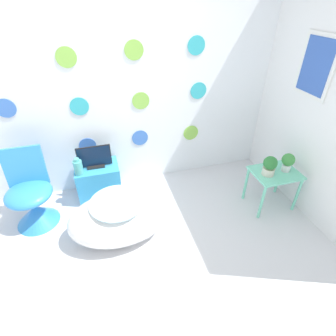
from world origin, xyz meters
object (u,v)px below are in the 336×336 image
(potted_plant_left, at_px, (270,166))
(chair, at_px, (33,203))
(bathtub, at_px, (119,218))
(potted_plant_right, at_px, (288,161))
(tv, at_px, (95,158))
(vase, at_px, (78,167))

(potted_plant_left, bearing_deg, chair, 169.14)
(bathtub, distance_m, potted_plant_right, 1.93)
(tv, bearing_deg, potted_plant_right, -20.17)
(potted_plant_right, bearing_deg, potted_plant_left, -178.87)
(tv, xyz_separation_m, vase, (-0.19, -0.10, -0.03))
(bathtub, relative_size, vase, 4.95)
(potted_plant_left, bearing_deg, bathtub, 178.77)
(tv, bearing_deg, bathtub, -77.73)
(chair, bearing_deg, bathtub, -27.36)
(bathtub, bearing_deg, chair, 152.64)
(bathtub, height_order, chair, chair)
(potted_plant_left, bearing_deg, tv, 157.39)
(bathtub, height_order, vase, vase)
(potted_plant_left, xyz_separation_m, potted_plant_right, (0.23, 0.00, 0.01))
(chair, height_order, potted_plant_right, chair)
(bathtub, height_order, potted_plant_right, potted_plant_right)
(chair, bearing_deg, potted_plant_left, -10.86)
(tv, xyz_separation_m, potted_plant_right, (2.05, -0.75, 0.05))
(bathtub, xyz_separation_m, vase, (-0.35, 0.62, 0.29))
(bathtub, xyz_separation_m, tv, (-0.16, 0.72, 0.32))
(bathtub, xyz_separation_m, potted_plant_left, (1.66, -0.04, 0.36))
(bathtub, distance_m, vase, 0.76)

